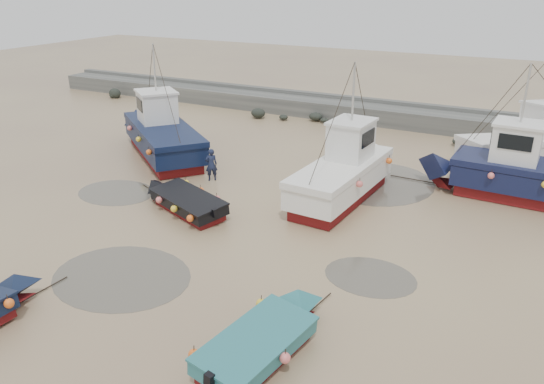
{
  "coord_description": "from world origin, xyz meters",
  "views": [
    {
      "loc": [
        9.31,
        -13.99,
        9.72
      ],
      "look_at": [
        -0.07,
        4.04,
        1.4
      ],
      "focal_mm": 35.0,
      "sensor_mm": 36.0,
      "label": 1
    }
  ],
  "objects_px": {
    "cabin_boat_2": "(519,172)",
    "dinghy_4": "(185,199)",
    "dinghy_2": "(263,337)",
    "cabin_boat_3": "(540,147)",
    "person": "(212,180)",
    "cabin_boat_0": "(160,133)",
    "cabin_boat_1": "(347,170)"
  },
  "relations": [
    {
      "from": "dinghy_4",
      "to": "cabin_boat_1",
      "type": "distance_m",
      "value": 7.56
    },
    {
      "from": "dinghy_2",
      "to": "cabin_boat_0",
      "type": "relative_size",
      "value": 0.6
    },
    {
      "from": "cabin_boat_3",
      "to": "cabin_boat_1",
      "type": "bearing_deg",
      "value": -79.01
    },
    {
      "from": "dinghy_2",
      "to": "person",
      "type": "bearing_deg",
      "value": 138.21
    },
    {
      "from": "cabin_boat_0",
      "to": "person",
      "type": "distance_m",
      "value": 5.62
    },
    {
      "from": "cabin_boat_2",
      "to": "person",
      "type": "height_order",
      "value": "cabin_boat_2"
    },
    {
      "from": "dinghy_2",
      "to": "person",
      "type": "relative_size",
      "value": 3.51
    },
    {
      "from": "person",
      "to": "cabin_boat_3",
      "type": "bearing_deg",
      "value": 167.75
    },
    {
      "from": "dinghy_4",
      "to": "cabin_boat_0",
      "type": "height_order",
      "value": "cabin_boat_0"
    },
    {
      "from": "cabin_boat_2",
      "to": "person",
      "type": "distance_m",
      "value": 14.74
    },
    {
      "from": "dinghy_4",
      "to": "person",
      "type": "bearing_deg",
      "value": 37.05
    },
    {
      "from": "cabin_boat_0",
      "to": "cabin_boat_3",
      "type": "height_order",
      "value": "same"
    },
    {
      "from": "dinghy_2",
      "to": "dinghy_4",
      "type": "xyz_separation_m",
      "value": [
        -7.72,
        6.95,
        -0.01
      ]
    },
    {
      "from": "cabin_boat_2",
      "to": "cabin_boat_3",
      "type": "height_order",
      "value": "same"
    },
    {
      "from": "dinghy_2",
      "to": "person",
      "type": "distance_m",
      "value": 13.76
    },
    {
      "from": "cabin_boat_1",
      "to": "cabin_boat_2",
      "type": "xyz_separation_m",
      "value": [
        7.13,
        3.45,
        -0.0
      ]
    },
    {
      "from": "dinghy_2",
      "to": "cabin_boat_1",
      "type": "relative_size",
      "value": 0.59
    },
    {
      "from": "cabin_boat_0",
      "to": "cabin_boat_2",
      "type": "relative_size",
      "value": 0.96
    },
    {
      "from": "cabin_boat_2",
      "to": "person",
      "type": "xyz_separation_m",
      "value": [
        -13.97,
        -4.53,
        -1.34
      ]
    },
    {
      "from": "cabin_boat_2",
      "to": "dinghy_2",
      "type": "bearing_deg",
      "value": 163.35
    },
    {
      "from": "cabin_boat_2",
      "to": "dinghy_4",
      "type": "bearing_deg",
      "value": 124.75
    },
    {
      "from": "dinghy_2",
      "to": "cabin_boat_1",
      "type": "distance_m",
      "value": 11.87
    },
    {
      "from": "cabin_boat_1",
      "to": "cabin_boat_2",
      "type": "height_order",
      "value": "same"
    },
    {
      "from": "cabin_boat_0",
      "to": "cabin_boat_1",
      "type": "distance_m",
      "value": 11.88
    },
    {
      "from": "person",
      "to": "dinghy_4",
      "type": "bearing_deg",
      "value": 60.71
    },
    {
      "from": "dinghy_2",
      "to": "cabin_boat_3",
      "type": "bearing_deg",
      "value": 82.24
    },
    {
      "from": "dinghy_4",
      "to": "person",
      "type": "relative_size",
      "value": 3.65
    },
    {
      "from": "cabin_boat_0",
      "to": "cabin_boat_3",
      "type": "xyz_separation_m",
      "value": [
        19.63,
        7.04,
        0.04
      ]
    },
    {
      "from": "cabin_boat_0",
      "to": "cabin_boat_3",
      "type": "relative_size",
      "value": 1.09
    },
    {
      "from": "cabin_boat_2",
      "to": "cabin_boat_1",
      "type": "bearing_deg",
      "value": 118.26
    },
    {
      "from": "person",
      "to": "cabin_boat_2",
      "type": "bearing_deg",
      "value": 153.35
    },
    {
      "from": "cabin_boat_2",
      "to": "person",
      "type": "relative_size",
      "value": 6.05
    }
  ]
}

